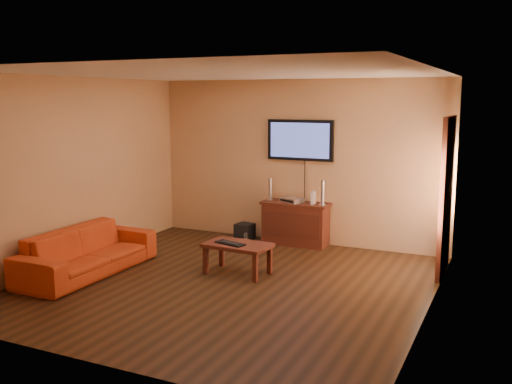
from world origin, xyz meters
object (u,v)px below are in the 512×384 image
Objects in this scene: media_console at (295,223)px; speaker_right at (323,194)px; television at (300,140)px; speaker_left at (270,190)px; coffee_table at (238,248)px; av_receiver at (292,200)px; game_console at (313,198)px; sofa at (87,244)px; subwoofer at (245,232)px; bottle at (246,238)px; keyboard at (230,243)px.

speaker_right is (0.47, -0.03, 0.53)m from media_console.
television reaches higher than speaker_left.
av_receiver reaches higher than coffee_table.
speaker_left reaches higher than game_console.
speaker_left reaches higher than media_console.
sofa reaches higher than subwoofer.
game_console is 1.05× the size of bottle.
av_receiver reaches higher than subwoofer.
speaker_right reaches higher than game_console.
av_receiver is (-0.06, -0.19, -0.97)m from television.
speaker_right is 1.43× the size of subwoofer.
coffee_table is 4.65× the size of bottle.
keyboard is at bearing -96.20° from television.
television is at bearing 17.24° from speaker_left.
av_receiver is at bearing -6.24° from speaker_left.
game_console is at bearing -2.86° from speaker_left.
speaker_right is 1.99× the size of bottle.
speaker_right is 1.56m from subwoofer.
speaker_left is at bearing 99.91° from coffee_table.
media_console is 2.40× the size of keyboard.
av_receiver is at bearing -106.23° from television.
bottle is 0.43× the size of keyboard.
speaker_left is at bearing 49.86° from bottle.
television is 1.83m from subwoofer.
subwoofer is at bearing -178.81° from speaker_right.
television is 0.97m from speaker_left.
television reaches higher than media_console.
sofa is at bearing -125.66° from television.
coffee_table is at bearing -59.50° from subwoofer.
keyboard is (-0.53, -1.88, -0.37)m from game_console.
bottle is at bearing 112.15° from coffee_table.
coffee_table is 1.96m from speaker_right.
game_console is at bearing 25.09° from av_receiver.
game_console reaches higher than media_console.
av_receiver is 1.01m from bottle.
television is at bearing 156.39° from speaker_right.
keyboard is at bearing -62.38° from subwoofer.
coffee_table is at bearing -94.58° from media_console.
speaker_right reaches higher than keyboard.
sofa is 10.09× the size of game_console.
sofa is at bearing -132.78° from game_console.
av_receiver is 1.73× the size of bottle.
media_console is at bearing 85.42° from coffee_table.
speaker_left reaches higher than bottle.
av_receiver reaches higher than keyboard.
media_console is at bearing -90.00° from television.
av_receiver is at bearing 84.86° from keyboard.
speaker_left is 0.79× the size of keyboard.
sofa is 10.63× the size of bottle.
speaker_left reaches higher than av_receiver.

